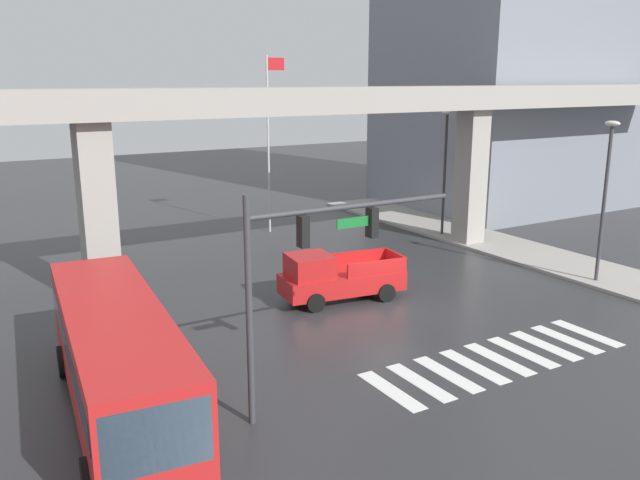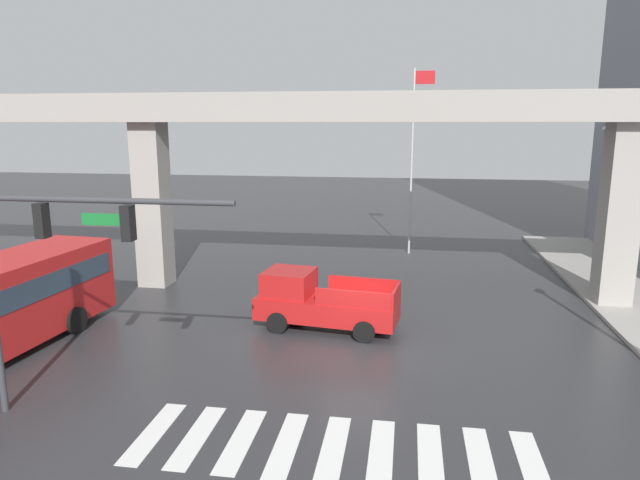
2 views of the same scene
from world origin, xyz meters
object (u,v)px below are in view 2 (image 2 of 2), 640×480
object	(u,v)px
pickup_truck	(319,302)
traffic_signal_mast	(49,249)
street_lamp_mid_block	(602,189)
flagpole	(414,149)

from	to	relation	value
pickup_truck	traffic_signal_mast	size ratio (longest dim) A/B	0.82
pickup_truck	street_lamp_mid_block	xyz separation A→B (m)	(11.36, 6.48, 3.57)
traffic_signal_mast	flagpole	distance (m)	21.85
traffic_signal_mast	flagpole	bearing A→B (deg)	66.26
street_lamp_mid_block	flagpole	xyz separation A→B (m)	(-8.04, 6.19, 1.38)
pickup_truck	flagpole	size ratio (longest dim) A/B	0.52
flagpole	pickup_truck	bearing A→B (deg)	-104.70
traffic_signal_mast	street_lamp_mid_block	xyz separation A→B (m)	(16.81, 13.76, 0.17)
street_lamp_mid_block	flagpole	distance (m)	10.24
street_lamp_mid_block	flagpole	size ratio (longest dim) A/B	0.70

